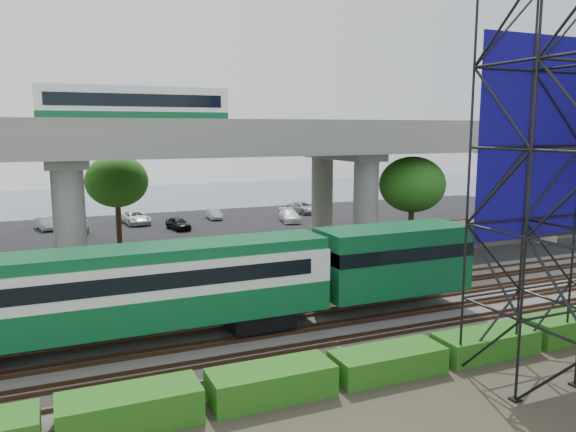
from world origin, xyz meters
name	(u,v)px	position (x,y,z in m)	size (l,w,h in m)	color
ground	(318,341)	(0.00, 0.00, 0.00)	(140.00, 140.00, 0.00)	#474233
ballast_bed	(300,325)	(0.00, 2.00, 0.10)	(90.00, 12.00, 0.20)	slate
service_road	(244,283)	(0.00, 10.50, 0.04)	(90.00, 5.00, 0.08)	black
parking_lot	(169,225)	(0.00, 34.00, 0.04)	(90.00, 18.00, 0.08)	black
harbor_water	(137,200)	(0.00, 56.00, 0.01)	(140.00, 40.00, 0.03)	#435D6E
rail_tracks	(300,322)	(0.00, 2.00, 0.28)	(90.00, 9.52, 0.16)	#472D1E
commuter_train	(166,285)	(-6.51, 2.00, 2.88)	(29.30, 3.06, 4.30)	black
overpass	(212,150)	(-0.41, 16.00, 8.21)	(80.00, 12.00, 12.40)	#9E9B93
hedge_strip	(388,361)	(1.01, -4.30, 0.56)	(34.60, 1.80, 1.20)	#1E5D15
trees	(151,191)	(-4.67, 16.17, 5.57)	(40.94, 16.94, 7.69)	#382314
parked_cars	(175,219)	(0.55, 33.68, 0.71)	(34.79, 9.80, 1.31)	white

